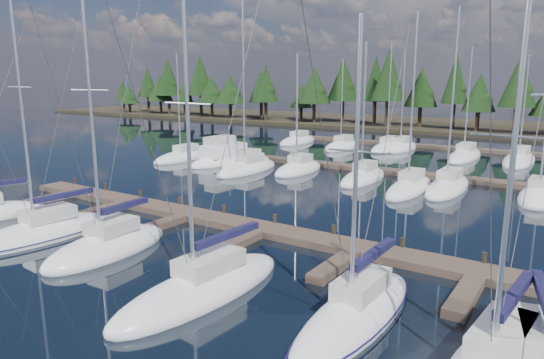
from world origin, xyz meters
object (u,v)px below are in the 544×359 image
Objects in this scene: main_dock at (260,232)px; front_sailboat_1 at (43,233)px; motor_yacht_left at (223,158)px; front_sailboat_4 at (356,314)px; front_sailboat_3 at (203,288)px; front_sailboat_2 at (108,246)px.

front_sailboat_1 reaches higher than main_dock.
front_sailboat_1 reaches higher than motor_yacht_left.
front_sailboat_4 is at bearing 2.61° from front_sailboat_1.
front_sailboat_3 is (12.81, -0.63, -0.00)m from front_sailboat_1.
front_sailboat_4 is at bearing 13.28° from front_sailboat_3.
front_sailboat_1 is 1.31× the size of front_sailboat_4.
front_sailboat_3 is 1.23× the size of front_sailboat_4.
front_sailboat_2 reaches higher than front_sailboat_3.
motor_yacht_left is at bearing 106.25° from front_sailboat_1.
front_sailboat_4 is 1.21× the size of motor_yacht_left.
front_sailboat_1 is 12.83m from front_sailboat_3.
front_sailboat_1 reaches higher than front_sailboat_4.
front_sailboat_1 is at bearing -174.06° from front_sailboat_2.
front_sailboat_1 reaches higher than front_sailboat_3.
front_sailboat_2 is 1.57× the size of motor_yacht_left.
motor_yacht_left is (-17.77, 18.47, 0.32)m from main_dock.
main_dock is 25.64m from motor_yacht_left.
front_sailboat_4 is 36.46m from motor_yacht_left.
front_sailboat_2 reaches higher than front_sailboat_4.
motor_yacht_left is (-20.31, 26.34, 0.24)m from front_sailboat_3.
front_sailboat_2 is (5.11, 0.53, 0.01)m from front_sailboat_1.
front_sailboat_2 is 7.80m from front_sailboat_3.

